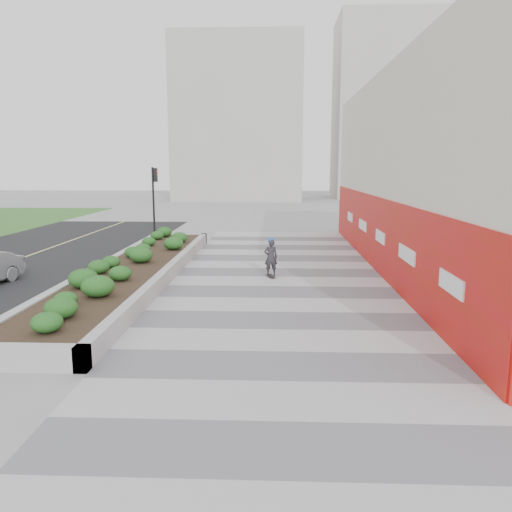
# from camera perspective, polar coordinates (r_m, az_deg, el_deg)

# --- Properties ---
(ground) EXTENTS (160.00, 160.00, 0.00)m
(ground) POSITION_cam_1_polar(r_m,az_deg,el_deg) (12.22, 2.92, -9.90)
(ground) COLOR gray
(ground) RESTS_ON ground
(walkway) EXTENTS (8.00, 36.00, 0.01)m
(walkway) POSITION_cam_1_polar(r_m,az_deg,el_deg) (15.08, 2.79, -5.98)
(walkway) COLOR #A8A8AD
(walkway) RESTS_ON ground
(building) EXTENTS (6.04, 24.08, 8.00)m
(building) POSITION_cam_1_polar(r_m,az_deg,el_deg) (21.68, 21.75, 8.85)
(building) COLOR beige
(building) RESTS_ON ground
(planter) EXTENTS (3.00, 18.00, 0.90)m
(planter) POSITION_cam_1_polar(r_m,az_deg,el_deg) (19.61, -13.60, -1.25)
(planter) COLOR #9E9EA0
(planter) RESTS_ON ground
(traffic_signal_near) EXTENTS (0.33, 0.28, 4.20)m
(traffic_signal_near) POSITION_cam_1_polar(r_m,az_deg,el_deg) (29.87, -11.53, 7.17)
(traffic_signal_near) COLOR black
(traffic_signal_near) RESTS_ON ground
(distant_bldg_north_l) EXTENTS (16.00, 12.00, 20.00)m
(distant_bldg_north_l) POSITION_cam_1_polar(r_m,az_deg,el_deg) (66.92, -1.98, 15.07)
(distant_bldg_north_l) COLOR #ADAAA3
(distant_bldg_north_l) RESTS_ON ground
(distant_bldg_north_r) EXTENTS (14.00, 10.00, 24.00)m
(distant_bldg_north_r) POSITION_cam_1_polar(r_m,az_deg,el_deg) (73.50, 14.71, 15.88)
(distant_bldg_north_r) COLOR #ADAAA3
(distant_bldg_north_r) RESTS_ON ground
(manhole_cover) EXTENTS (0.44, 0.44, 0.01)m
(manhole_cover) POSITION_cam_1_polar(r_m,az_deg,el_deg) (15.09, 4.70, -6.00)
(manhole_cover) COLOR #595654
(manhole_cover) RESTS_ON ground
(skateboarder) EXTENTS (0.57, 0.75, 1.56)m
(skateboarder) POSITION_cam_1_polar(r_m,az_deg,el_deg) (19.08, 1.71, -0.14)
(skateboarder) COLOR beige
(skateboarder) RESTS_ON ground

